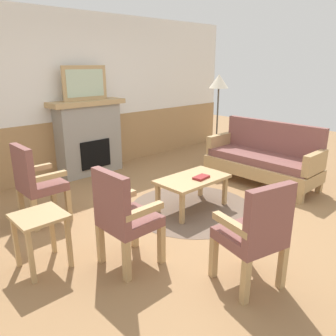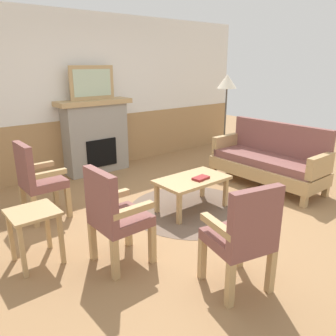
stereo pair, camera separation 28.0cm
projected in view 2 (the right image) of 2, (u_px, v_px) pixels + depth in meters
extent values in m
plane|color=#997047|center=(185.00, 215.00, 4.32)|extent=(14.00, 14.00, 0.00)
cube|color=white|center=(86.00, 94.00, 5.82)|extent=(7.20, 0.12, 2.70)
cube|color=#A87F51|center=(92.00, 144.00, 6.04)|extent=(7.20, 0.02, 0.95)
cube|color=gray|center=(96.00, 139.00, 5.86)|extent=(1.10, 0.36, 1.20)
cube|color=black|center=(102.00, 153.00, 5.79)|extent=(0.56, 0.02, 0.48)
cube|color=tan|center=(93.00, 102.00, 5.67)|extent=(1.30, 0.44, 0.08)
cube|color=tan|center=(92.00, 83.00, 5.57)|extent=(0.80, 0.03, 0.56)
cube|color=#B2C6A8|center=(93.00, 83.00, 5.56)|extent=(0.68, 0.01, 0.44)
cube|color=tan|center=(213.00, 172.00, 5.76)|extent=(0.08, 0.08, 0.16)
cube|color=tan|center=(304.00, 201.00, 4.53)|extent=(0.08, 0.08, 0.16)
cube|color=tan|center=(236.00, 165.00, 6.13)|extent=(0.08, 0.08, 0.16)
cube|color=tan|center=(325.00, 191.00, 4.89)|extent=(0.08, 0.08, 0.16)
cube|color=tan|center=(266.00, 170.00, 5.27)|extent=(0.70, 1.80, 0.20)
cube|color=brown|center=(267.00, 160.00, 5.22)|extent=(0.60, 1.70, 0.12)
cube|color=brown|center=(280.00, 138.00, 5.31)|extent=(0.10, 1.70, 0.50)
cube|color=tan|center=(226.00, 144.00, 5.82)|extent=(0.60, 0.10, 0.30)
cube|color=tan|center=(320.00, 166.00, 4.57)|extent=(0.60, 0.10, 0.30)
cube|color=tan|center=(179.00, 209.00, 4.01)|extent=(0.05, 0.05, 0.40)
cube|color=tan|center=(226.00, 192.00, 4.52)|extent=(0.05, 0.05, 0.40)
cube|color=tan|center=(157.00, 198.00, 4.33)|extent=(0.05, 0.05, 0.40)
cube|color=tan|center=(203.00, 184.00, 4.84)|extent=(0.05, 0.05, 0.40)
cube|color=tan|center=(192.00, 180.00, 4.36)|extent=(0.96, 0.56, 0.04)
cylinder|color=brown|center=(192.00, 209.00, 4.49)|extent=(1.69, 1.69, 0.01)
cube|color=maroon|center=(201.00, 178.00, 4.31)|extent=(0.24, 0.16, 0.03)
cube|color=tan|center=(56.00, 193.00, 4.51)|extent=(0.06, 0.06, 0.40)
cube|color=tan|center=(68.00, 202.00, 4.20)|extent=(0.06, 0.06, 0.40)
cube|color=tan|center=(24.00, 200.00, 4.26)|extent=(0.06, 0.06, 0.40)
cube|color=tan|center=(35.00, 211.00, 3.95)|extent=(0.06, 0.06, 0.40)
cube|color=brown|center=(44.00, 183.00, 4.15)|extent=(0.48, 0.48, 0.10)
cube|color=brown|center=(24.00, 164.00, 3.95)|extent=(0.08, 0.48, 0.48)
cube|color=tan|center=(36.00, 166.00, 4.25)|extent=(0.44, 0.07, 0.06)
cube|color=tan|center=(48.00, 174.00, 3.95)|extent=(0.44, 0.07, 0.06)
cube|color=tan|center=(128.00, 228.00, 3.55)|extent=(0.06, 0.06, 0.40)
cube|color=tan|center=(152.00, 244.00, 3.24)|extent=(0.06, 0.06, 0.40)
cube|color=tan|center=(93.00, 241.00, 3.29)|extent=(0.06, 0.06, 0.40)
cube|color=tan|center=(115.00, 259.00, 2.98)|extent=(0.06, 0.06, 0.40)
cube|color=brown|center=(121.00, 219.00, 3.19)|extent=(0.48, 0.48, 0.10)
cube|color=brown|center=(101.00, 197.00, 2.98)|extent=(0.08, 0.48, 0.48)
cube|color=tan|center=(109.00, 197.00, 3.29)|extent=(0.44, 0.07, 0.06)
cube|color=tan|center=(133.00, 210.00, 2.99)|extent=(0.44, 0.07, 0.06)
cube|color=tan|center=(202.00, 258.00, 3.00)|extent=(0.07, 0.07, 0.40)
cube|color=tan|center=(240.00, 248.00, 3.17)|extent=(0.07, 0.07, 0.40)
cube|color=tan|center=(230.00, 285.00, 2.64)|extent=(0.07, 0.07, 0.40)
cube|color=tan|center=(271.00, 271.00, 2.81)|extent=(0.07, 0.07, 0.40)
cube|color=brown|center=(237.00, 239.00, 2.83)|extent=(0.58, 0.58, 0.10)
cube|color=brown|center=(255.00, 218.00, 2.57)|extent=(0.49, 0.19, 0.48)
cube|color=tan|center=(218.00, 226.00, 2.69)|extent=(0.17, 0.44, 0.06)
cube|color=tan|center=(258.00, 216.00, 2.87)|extent=(0.17, 0.44, 0.06)
cube|color=tan|center=(11.00, 237.00, 3.25)|extent=(0.04, 0.04, 0.52)
cube|color=tan|center=(48.00, 226.00, 3.47)|extent=(0.04, 0.04, 0.52)
cube|color=tan|center=(23.00, 252.00, 2.98)|extent=(0.04, 0.04, 0.52)
cube|color=tan|center=(61.00, 239.00, 3.20)|extent=(0.04, 0.04, 0.52)
cube|color=tan|center=(33.00, 212.00, 3.14)|extent=(0.44, 0.44, 0.03)
cylinder|color=#332D28|center=(223.00, 162.00, 6.53)|extent=(0.24, 0.24, 0.03)
cylinder|color=#4C473D|center=(225.00, 126.00, 6.31)|extent=(0.03, 0.03, 1.40)
cone|color=silver|center=(227.00, 81.00, 6.06)|extent=(0.36, 0.36, 0.25)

